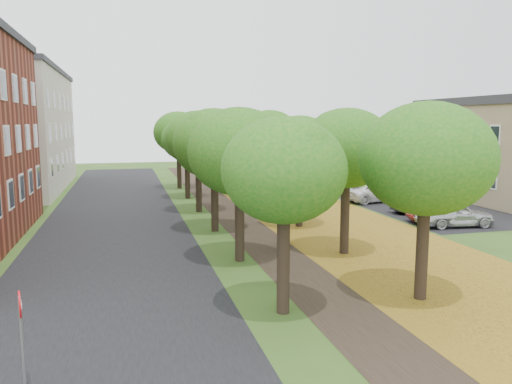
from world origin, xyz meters
TOP-DOWN VIEW (x-y plane):
  - ground at (0.00, 0.00)m, footprint 120.00×120.00m
  - street_asphalt at (-7.50, 15.00)m, footprint 8.00×70.00m
  - footpath at (0.00, 15.00)m, footprint 3.20×70.00m
  - leaf_verge at (5.00, 15.00)m, footprint 7.50×70.00m
  - parking_lot at (13.50, 16.00)m, footprint 9.00×16.00m
  - tree_row_west at (-2.20, 15.00)m, footprint 4.08×34.08m
  - tree_row_east at (2.60, 15.00)m, footprint 4.08×34.08m
  - building_cream at (-17.00, 33.00)m, footprint 10.30×20.30m
  - bench at (0.30, 7.79)m, footprint 1.04×1.79m
  - street_sign at (-9.06, -2.86)m, footprint 0.17×0.59m
  - car_silver at (11.00, 9.71)m, footprint 4.43×2.17m
  - car_red at (11.00, 10.82)m, footprint 4.11×2.32m
  - car_grey at (11.77, 14.09)m, footprint 4.38×2.09m
  - car_white at (11.00, 18.90)m, footprint 5.32×3.17m

SIDE VIEW (x-z plane):
  - ground at x=0.00m, z-range 0.00..0.00m
  - street_asphalt at x=-7.50m, z-range 0.00..0.01m
  - parking_lot at x=13.50m, z-range 0.00..0.01m
  - footpath at x=0.00m, z-range 0.00..0.01m
  - leaf_verge at x=5.00m, z-range 0.00..0.01m
  - bench at x=0.30m, z-range 0.02..0.83m
  - car_grey at x=11.77m, z-range 0.00..1.23m
  - car_red at x=11.00m, z-range 0.00..1.28m
  - car_white at x=11.00m, z-range 0.00..1.39m
  - car_silver at x=11.00m, z-range 0.00..1.45m
  - street_sign at x=-9.06m, z-range 0.53..2.79m
  - tree_row_west at x=-2.20m, z-range 1.47..7.93m
  - tree_row_east at x=2.60m, z-range 1.47..7.93m
  - building_cream at x=-17.00m, z-range 0.01..10.41m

